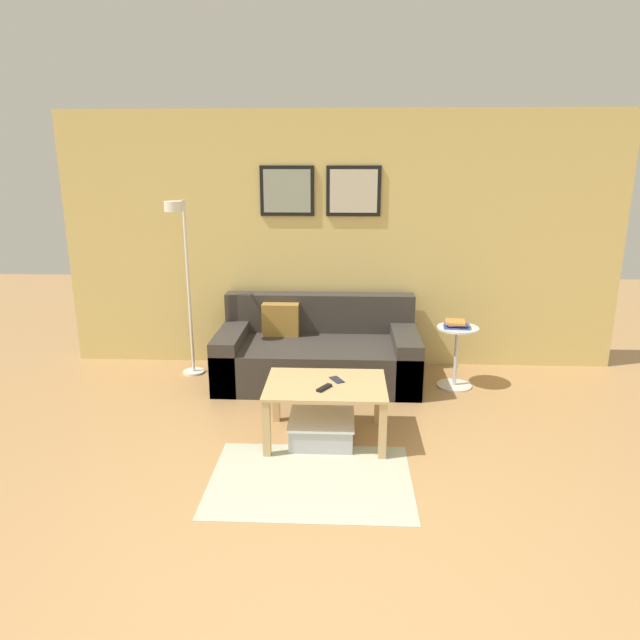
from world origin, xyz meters
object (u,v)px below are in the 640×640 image
side_table (456,351)px  book_stack (456,324)px  floor_lamp (182,263)px  cell_phone (337,380)px  coffee_table (326,393)px  couch (318,353)px  remote_control (324,388)px  storage_bin (322,429)px

side_table → book_stack: bearing=-147.3°
floor_lamp → cell_phone: size_ratio=12.32×
book_stack → coffee_table: bearing=-136.6°
couch → book_stack: size_ratio=7.53×
floor_lamp → cell_phone: (1.47, -1.12, -0.69)m
remote_control → storage_bin: bearing=140.8°
couch → remote_control: size_ratio=12.65×
floor_lamp → book_stack: bearing=-2.1°
floor_lamp → side_table: (2.57, -0.08, -0.80)m
couch → side_table: bearing=-5.7°
floor_lamp → book_stack: (2.54, -0.09, -0.53)m
couch → coffee_table: couch is taller
coffee_table → storage_bin: bearing=-122.1°
couch → storage_bin: (0.09, -1.29, -0.17)m
floor_lamp → book_stack: 2.60m
floor_lamp → book_stack: size_ratio=6.84×
remote_control → book_stack: bearing=78.4°
side_table → couch: bearing=174.3°
floor_lamp → remote_control: 2.02m
coffee_table → side_table: (1.18, 1.11, -0.02)m
storage_bin → remote_control: remote_control is taller
couch → book_stack: couch is taller
couch → floor_lamp: 1.54m
remote_control → cell_phone: size_ratio=1.07×
book_stack → cell_phone: size_ratio=1.80×
storage_bin → floor_lamp: floor_lamp is taller
couch → floor_lamp: (-1.26, -0.05, 0.88)m
floor_lamp → storage_bin: bearing=-42.5°
remote_control → cell_phone: (0.09, 0.18, -0.01)m
coffee_table → cell_phone: (0.08, 0.07, 0.08)m
cell_phone → book_stack: bearing=15.5°
couch → storage_bin: 1.30m
side_table → book_stack: size_ratio=2.32×
couch → remote_control: 1.37m
book_stack → remote_control: (-1.17, -1.21, -0.16)m
coffee_table → side_table: 1.62m
coffee_table → book_stack: bearing=43.4°
floor_lamp → cell_phone: 1.97m
book_stack → floor_lamp: bearing=177.9°
coffee_table → floor_lamp: bearing=139.2°
coffee_table → side_table: size_ratio=1.55×
storage_bin → cell_phone: 0.39m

